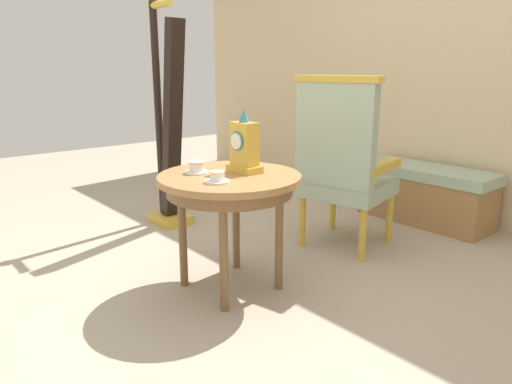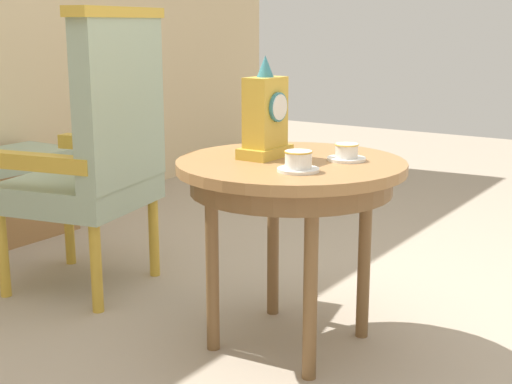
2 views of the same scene
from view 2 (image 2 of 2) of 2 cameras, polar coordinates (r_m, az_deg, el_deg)
ground_plane at (r=2.50m, az=4.10°, el=-12.40°), size 10.00×10.00×0.00m
side_table at (r=2.38m, az=2.76°, el=0.77°), size 0.76×0.76×0.64m
teacup_left at (r=2.18m, az=3.37°, el=2.38°), size 0.13×0.13×0.06m
teacup_right at (r=2.37m, az=7.18°, el=3.06°), size 0.13×0.13×0.06m
mantel_clock at (r=2.39m, az=0.76°, el=5.95°), size 0.19×0.11×0.34m
armchair at (r=2.95m, az=-12.44°, el=3.39°), size 0.64×0.63×1.14m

